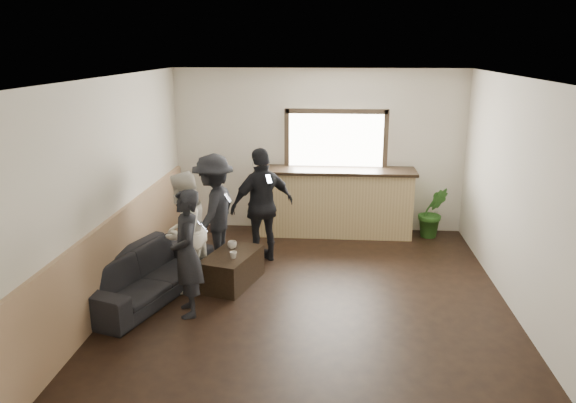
# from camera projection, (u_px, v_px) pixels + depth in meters

# --- Properties ---
(ground) EXTENTS (5.00, 6.00, 0.01)m
(ground) POSITION_uv_depth(u_px,v_px,m) (310.00, 300.00, 7.21)
(ground) COLOR black
(room_shell) EXTENTS (5.01, 6.01, 2.80)m
(room_shell) POSITION_uv_depth(u_px,v_px,m) (251.00, 188.00, 6.88)
(room_shell) COLOR silver
(room_shell) RESTS_ON ground
(bar_counter) EXTENTS (2.70, 0.68, 2.13)m
(bar_counter) POSITION_uv_depth(u_px,v_px,m) (335.00, 198.00, 9.61)
(bar_counter) COLOR tan
(bar_counter) RESTS_ON ground
(sofa) EXTENTS (1.42, 2.24, 0.61)m
(sofa) POSITION_uv_depth(u_px,v_px,m) (146.00, 275.00, 7.24)
(sofa) COLOR black
(sofa) RESTS_ON ground
(coffee_table) EXTENTS (0.79, 1.09, 0.44)m
(coffee_table) POSITION_uv_depth(u_px,v_px,m) (232.00, 269.00, 7.66)
(coffee_table) COLOR black
(coffee_table) RESTS_ON ground
(cup_a) EXTENTS (0.18, 0.18, 0.10)m
(cup_a) POSITION_uv_depth(u_px,v_px,m) (232.00, 245.00, 7.79)
(cup_a) COLOR silver
(cup_a) RESTS_ON coffee_table
(cup_b) EXTENTS (0.13, 0.13, 0.09)m
(cup_b) POSITION_uv_depth(u_px,v_px,m) (233.00, 255.00, 7.44)
(cup_b) COLOR silver
(cup_b) RESTS_ON coffee_table
(potted_plant) EXTENTS (0.53, 0.45, 0.88)m
(potted_plant) POSITION_uv_depth(u_px,v_px,m) (433.00, 212.00, 9.48)
(potted_plant) COLOR #2D6623
(potted_plant) RESTS_ON ground
(person_a) EXTENTS (0.54, 0.66, 1.55)m
(person_a) POSITION_uv_depth(u_px,v_px,m) (187.00, 253.00, 6.66)
(person_a) COLOR black
(person_a) RESTS_ON ground
(person_b) EXTENTS (0.75, 0.89, 1.60)m
(person_b) POSITION_uv_depth(u_px,v_px,m) (184.00, 232.00, 7.34)
(person_b) COLOR white
(person_b) RESTS_ON ground
(person_c) EXTENTS (0.80, 1.17, 1.67)m
(person_c) POSITION_uv_depth(u_px,v_px,m) (214.00, 211.00, 8.15)
(person_c) COLOR black
(person_c) RESTS_ON ground
(person_d) EXTENTS (1.08, 0.91, 1.73)m
(person_d) POSITION_uv_depth(u_px,v_px,m) (262.00, 205.00, 8.33)
(person_d) COLOR black
(person_d) RESTS_ON ground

